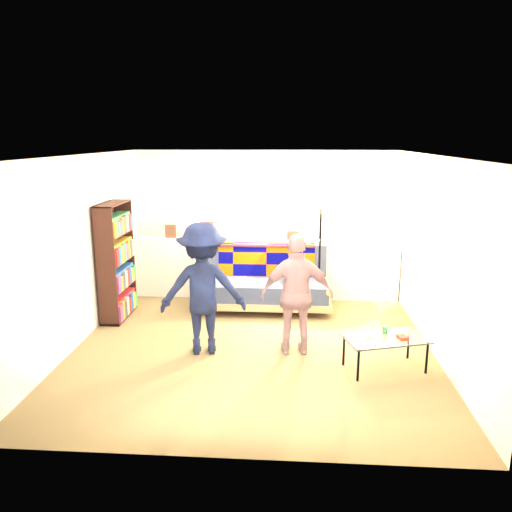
{
  "coord_description": "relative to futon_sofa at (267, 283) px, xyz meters",
  "views": [
    {
      "loc": [
        0.46,
        -6.14,
        2.62
      ],
      "look_at": [
        0.0,
        0.4,
        1.05
      ],
      "focal_mm": 35.0,
      "sensor_mm": 36.0,
      "label": 1
    }
  ],
  "objects": [
    {
      "name": "ground",
      "position": [
        -0.11,
        -1.31,
        -0.4
      ],
      "size": [
        5.0,
        5.0,
        0.0
      ],
      "primitive_type": "plane",
      "color": "brown",
      "rests_on": "ground"
    },
    {
      "name": "room_shell",
      "position": [
        -0.11,
        -0.84,
        1.27
      ],
      "size": [
        4.6,
        5.05,
        2.45
      ],
      "color": "silver",
      "rests_on": "ground"
    },
    {
      "name": "half_wall_ledge",
      "position": [
        -0.11,
        0.49,
        0.1
      ],
      "size": [
        4.45,
        0.15,
        1.0
      ],
      "primitive_type": "cube",
      "color": "silver",
      "rests_on": "ground"
    },
    {
      "name": "ledge_decor",
      "position": [
        -0.33,
        0.47,
        0.78
      ],
      "size": [
        2.97,
        0.02,
        0.45
      ],
      "color": "brown",
      "rests_on": "half_wall_ledge"
    },
    {
      "name": "futon_sofa",
      "position": [
        0.0,
        0.0,
        0.0
      ],
      "size": [
        2.0,
        0.98,
        0.86
      ],
      "color": "tan",
      "rests_on": "ground"
    },
    {
      "name": "bookshelf",
      "position": [
        -2.19,
        -0.55,
        0.4
      ],
      "size": [
        0.28,
        0.85,
        1.7
      ],
      "color": "black",
      "rests_on": "ground"
    },
    {
      "name": "coffee_table",
      "position": [
        1.46,
        -2.04,
        -0.04
      ],
      "size": [
        1.03,
        0.75,
        0.48
      ],
      "color": "black",
      "rests_on": "ground"
    },
    {
      "name": "floor_lamp",
      "position": [
        0.82,
        0.08,
        0.78
      ],
      "size": [
        0.37,
        0.3,
        1.66
      ],
      "color": "black",
      "rests_on": "ground"
    },
    {
      "name": "person_left",
      "position": [
        -0.7,
        -1.69,
        0.42
      ],
      "size": [
        1.13,
        0.76,
        1.63
      ],
      "primitive_type": "imported",
      "rotation": [
        0.0,
        0.0,
        3.29
      ],
      "color": "black",
      "rests_on": "ground"
    },
    {
      "name": "person_right",
      "position": [
        0.44,
        -1.66,
        0.35
      ],
      "size": [
        0.91,
        0.43,
        1.51
      ],
      "primitive_type": "imported",
      "rotation": [
        0.0,
        0.0,
        3.21
      ],
      "color": "pink",
      "rests_on": "ground"
    }
  ]
}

